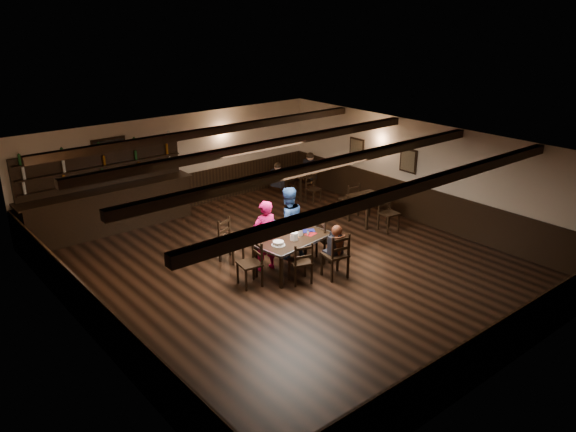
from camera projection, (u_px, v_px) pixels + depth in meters
ground at (291, 268)px, 12.50m from camera, size 10.00×10.00×0.00m
room_shell at (291, 193)px, 11.91m from camera, size 9.02×10.02×2.71m
dining_table at (294, 242)px, 12.17m from camera, size 1.84×1.10×0.75m
chair_near_left at (302, 260)px, 11.63m from camera, size 0.54×0.53×0.93m
chair_near_right at (338, 253)px, 11.83m from camera, size 0.55×0.53×1.03m
chair_end_left at (253, 259)px, 11.59m from camera, size 0.50×0.52×0.98m
chair_end_right at (325, 236)px, 12.72m from camera, size 0.56×0.58×1.01m
chair_far_pushed at (228, 236)px, 12.73m from camera, size 0.58×0.57×0.99m
woman_pink at (265, 236)px, 12.18m from camera, size 0.62×0.45×1.60m
man_blue at (288, 223)px, 12.78m from camera, size 0.94×0.80×1.69m
seated_person at (336, 243)px, 11.82m from camera, size 0.31×0.47×0.76m
cake at (278, 243)px, 11.80m from camera, size 0.29×0.29×0.09m
plate_stack_a at (294, 236)px, 12.07m from camera, size 0.18×0.18×0.17m
plate_stack_b at (299, 231)px, 12.32m from camera, size 0.17×0.17×0.20m
tea_light at (293, 235)px, 12.28m from camera, size 0.05×0.05×0.06m
salt_shaker at (308, 233)px, 12.32m from camera, size 0.03×0.03×0.08m
pepper_shaker at (308, 232)px, 12.35m from camera, size 0.04×0.04×0.10m
drink_glass at (300, 231)px, 12.39m from camera, size 0.08×0.08×0.12m
menu_red at (311, 234)px, 12.39m from camera, size 0.29×0.23×0.00m
menu_blue at (308, 231)px, 12.57m from camera, size 0.37×0.33×0.00m
bar_counter at (109, 204)px, 14.36m from camera, size 4.50×0.70×2.20m
back_table_a at (369, 200)px, 14.86m from camera, size 0.97×0.97×0.75m
back_table_b at (300, 176)px, 16.91m from camera, size 0.82×0.82×0.75m
bg_patron_left at (278, 175)px, 16.43m from camera, size 0.31×0.40×0.72m
bg_patron_right at (310, 166)px, 17.18m from camera, size 0.29×0.42×0.82m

